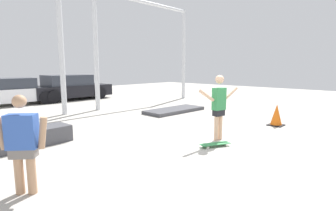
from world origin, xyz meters
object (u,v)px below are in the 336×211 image
Objects in this scene: skateboarder at (219,104)px; manual_pad at (174,110)px; grind_box at (9,142)px; skateboard at (215,144)px; traffic_cone at (276,115)px; parked_car_white at (9,92)px; bystander at (23,142)px; parked_car_black at (70,88)px.

manual_pad is at bearing 67.05° from skateboarder.
manual_pad is at bearing 6.37° from grind_box.
skateboard is 4.90m from manual_pad.
skateboard is 4.70m from grind_box.
traffic_cone is at bearing 22.93° from skateboard.
grind_box reaches higher than manual_pad.
manual_pad is at bearing -56.96° from parked_car_white.
skateboarder reaches higher than parked_car_white.
bystander reaches higher than manual_pad.
grind_box is at bearing -58.43° from bystander.
skateboarder is 2.81m from traffic_cone.
grind_box is 1.02× the size of manual_pad.
grind_box is 0.60× the size of parked_car_white.
skateboard is 0.28× the size of grind_box.
parked_car_black is 2.95× the size of bystander.
skateboarder reaches higher than skateboard.
skateboarder is at bearing -123.21° from manual_pad.
parked_car_white is at bearing -62.32° from bystander.
grind_box is (-3.44, 3.21, 0.14)m from skateboard.
manual_pad is 4.13m from traffic_cone.
grind_box is 7.51m from traffic_cone.
skateboard is 4.05m from bystander.
traffic_cone is at bearing -85.61° from manual_pad.
skateboard is at bearing -43.01° from grind_box.
parked_car_white is 10.71m from bystander.
manual_pad reaches higher than skateboard.
grind_box is at bearing -173.63° from manual_pad.
parked_car_white is at bearing 122.20° from skateboard.
skateboarder is 10.99m from parked_car_white.
traffic_cone is at bearing -81.60° from parked_car_black.
grind_box is 9.49m from parked_car_black.
parked_car_black is (1.91, 11.03, 0.62)m from skateboard.
parked_car_black reaches higher than traffic_cone.
bystander reaches higher than skateboard.
skateboarder is at bearing -36.25° from grind_box.
manual_pad is 7.21m from parked_car_black.
traffic_cone is (6.69, -3.40, 0.14)m from grind_box.
bystander is (-0.47, -2.43, 0.60)m from grind_box.
skateboarder is 5.01m from grind_box.
bystander reaches higher than grind_box.
traffic_cone is (3.26, -0.19, 0.28)m from skateboard.
bystander reaches higher than parked_car_white.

